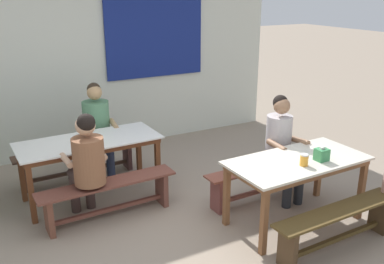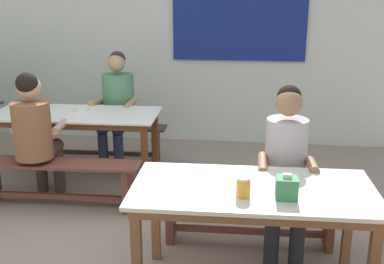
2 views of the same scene
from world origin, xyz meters
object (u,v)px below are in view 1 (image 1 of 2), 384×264
object	(u,v)px
dining_table_near	(297,166)
bench_near_back	(260,178)
condiment_jar	(304,160)
soup_bowl	(88,136)
bench_far_front	(108,194)
person_center_facing	(97,125)
bench_near_front	(338,223)
dining_table_far	(89,146)
person_right_near_table	(282,142)
tissue_box	(322,154)
person_left_back_turned	(87,161)
bench_far_back	(78,159)

from	to	relation	value
dining_table_near	bench_near_back	xyz separation A→B (m)	(-0.02, 0.61, -0.39)
condiment_jar	soup_bowl	distance (m)	2.59
bench_far_front	person_center_facing	xyz separation A→B (m)	(0.25, 1.18, 0.44)
bench_near_front	condiment_jar	size ratio (longest dim) A/B	12.27
bench_near_back	soup_bowl	size ratio (longest dim) A/B	9.70
dining_table_far	condiment_jar	bearing A→B (deg)	-46.14
bench_near_back	person_right_near_table	distance (m)	0.52
dining_table_far	person_center_facing	size ratio (longest dim) A/B	1.31
dining_table_near	bench_near_front	world-z (taller)	dining_table_near
tissue_box	condiment_jar	xyz separation A→B (m)	(-0.26, -0.01, -0.01)
person_left_back_turned	soup_bowl	world-z (taller)	person_left_back_turned
bench_far_front	person_right_near_table	bearing A→B (deg)	-13.89
bench_far_front	person_right_near_table	size ratio (longest dim) A/B	1.22
bench_near_front	person_right_near_table	xyz separation A→B (m)	(0.23, 1.17, 0.43)
person_left_back_turned	dining_table_near	bearing A→B (deg)	-29.26
dining_table_far	condiment_jar	distance (m)	2.53
dining_table_far	soup_bowl	world-z (taller)	soup_bowl
person_right_near_table	tissue_box	bearing A→B (deg)	-93.65
person_left_back_turned	tissue_box	xyz separation A→B (m)	(2.19, -1.25, 0.10)
dining_table_far	bench_far_back	bearing A→B (deg)	91.88
dining_table_near	bench_far_front	xyz separation A→B (m)	(-1.79, 1.06, -0.38)
soup_bowl	bench_near_back	bearing A→B (deg)	-33.14
person_right_near_table	person_left_back_turned	world-z (taller)	person_right_near_table
bench_near_front	dining_table_far	bearing A→B (deg)	128.69
person_center_facing	bench_far_front	bearing A→B (deg)	-102.14
bench_near_back	person_center_facing	world-z (taller)	person_center_facing
bench_near_front	condiment_jar	distance (m)	0.70
bench_near_back	person_right_near_table	world-z (taller)	person_right_near_table
person_right_near_table	soup_bowl	world-z (taller)	person_right_near_table
bench_far_front	bench_near_back	bearing A→B (deg)	-14.06
person_left_back_turned	condiment_jar	bearing A→B (deg)	-33.33
dining_table_near	condiment_jar	bearing A→B (deg)	-110.97
bench_near_back	person_right_near_table	xyz separation A→B (m)	(0.26, -0.06, 0.44)
bench_far_front	person_center_facing	size ratio (longest dim) A/B	1.21
bench_far_front	condiment_jar	xyz separation A→B (m)	(1.73, -1.21, 0.52)
tissue_box	soup_bowl	size ratio (longest dim) A/B	1.01
person_center_facing	soup_bowl	xyz separation A→B (m)	(-0.25, -0.47, 0.03)
bench_far_back	person_left_back_turned	bearing A→B (deg)	-97.51
person_left_back_turned	bench_far_back	bearing A→B (deg)	82.49
bench_far_back	condiment_jar	bearing A→B (deg)	-53.96
bench_far_front	soup_bowl	size ratio (longest dim) A/B	10.26
bench_far_front	person_right_near_table	world-z (taller)	person_right_near_table
bench_near_back	bench_far_front	bearing A→B (deg)	165.94
bench_far_back	condiment_jar	world-z (taller)	condiment_jar
bench_near_back	condiment_jar	bearing A→B (deg)	-93.18
person_right_near_table	bench_far_back	bearing A→B (deg)	140.20
bench_near_front	person_right_near_table	distance (m)	1.27
person_right_near_table	condiment_jar	world-z (taller)	person_right_near_table
person_center_facing	bench_near_back	bearing A→B (deg)	-46.95
bench_far_back	soup_bowl	world-z (taller)	soup_bowl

